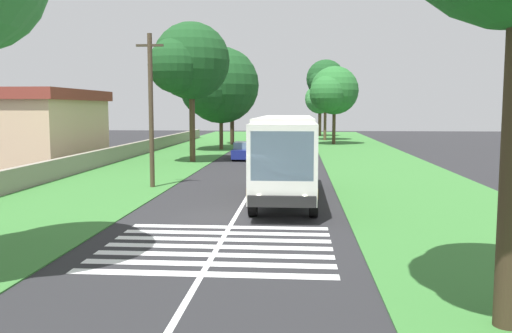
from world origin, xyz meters
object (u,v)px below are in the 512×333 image
(trailing_car_1, at_px, (293,144))
(roadside_tree_left_3, at_px, (231,74))
(trailing_car_0, at_px, (245,151))
(utility_pole, at_px, (151,108))
(roadside_tree_right_3, at_px, (333,92))
(trailing_car_2, at_px, (260,139))
(roadside_building, at_px, (20,126))
(roadside_tree_left_2, at_px, (219,88))
(coach_bus, at_px, (286,152))
(roadside_tree_right_1, at_px, (319,100))
(roadside_tree_left_0, at_px, (189,63))
(roadside_tree_right_0, at_px, (325,80))

(trailing_car_1, relative_size, roadside_tree_left_3, 0.41)
(trailing_car_0, height_order, utility_pole, utility_pole)
(roadside_tree_right_3, bearing_deg, trailing_car_1, 155.92)
(trailing_car_2, xyz_separation_m, roadside_building, (-21.83, 16.63, 2.12))
(roadside_tree_left_2, height_order, roadside_tree_right_3, roadside_tree_left_2)
(coach_bus, distance_m, utility_pole, 7.90)
(roadside_tree_right_1, xyz_separation_m, roadside_tree_right_3, (-18.40, -0.82, 0.59))
(trailing_car_2, bearing_deg, roadside_tree_left_0, 169.03)
(roadside_tree_left_0, xyz_separation_m, roadside_tree_left_2, (12.90, -0.43, -1.36))
(trailing_car_0, relative_size, roadside_building, 0.37)
(roadside_tree_left_0, bearing_deg, trailing_car_1, -33.07)
(roadside_tree_right_1, distance_m, roadside_tree_right_3, 18.43)
(trailing_car_0, relative_size, utility_pole, 0.55)
(coach_bus, xyz_separation_m, roadside_tree_left_2, (29.52, 7.30, 3.99))
(trailing_car_1, bearing_deg, trailing_car_0, 158.03)
(trailing_car_0, bearing_deg, roadside_building, 103.20)
(trailing_car_2, distance_m, roadside_tree_left_3, 7.96)
(roadside_tree_left_2, xyz_separation_m, roadside_tree_right_3, (8.70, -11.67, -0.18))
(roadside_tree_left_0, distance_m, roadside_tree_left_2, 12.98)
(roadside_tree_left_3, xyz_separation_m, utility_pole, (-33.78, -0.03, -3.83))
(roadside_tree_right_0, bearing_deg, trailing_car_0, 164.19)
(roadside_tree_right_1, height_order, utility_pole, utility_pole)
(trailing_car_1, height_order, roadside_tree_right_0, roadside_tree_right_0)
(roadside_tree_right_3, bearing_deg, roadside_tree_left_3, 96.49)
(trailing_car_2, relative_size, roadside_tree_left_0, 0.41)
(roadside_tree_left_0, distance_m, roadside_tree_right_3, 24.80)
(roadside_tree_left_2, relative_size, roadside_building, 0.86)
(trailing_car_0, relative_size, roadside_tree_left_0, 0.41)
(roadside_tree_right_1, bearing_deg, trailing_car_1, 172.91)
(trailing_car_1, distance_m, roadside_tree_right_0, 19.03)
(trailing_car_0, bearing_deg, roadside_tree_right_1, -11.02)
(coach_bus, relative_size, trailing_car_0, 2.60)
(utility_pole, bearing_deg, roadside_tree_left_2, 0.70)
(roadside_tree_left_2, bearing_deg, roadside_tree_left_0, 178.11)
(coach_bus, relative_size, utility_pole, 1.43)
(coach_bus, distance_m, roadside_tree_left_0, 19.09)
(roadside_tree_left_0, xyz_separation_m, roadside_building, (-1.37, 12.66, -4.71))
(trailing_car_0, height_order, trailing_car_2, same)
(roadside_building, bearing_deg, trailing_car_1, -56.90)
(trailing_car_0, xyz_separation_m, roadside_building, (-3.90, 16.65, 2.12))
(coach_bus, distance_m, trailing_car_2, 37.29)
(roadside_tree_left_0, bearing_deg, trailing_car_2, -10.97)
(roadside_tree_right_0, xyz_separation_m, utility_pole, (-42.72, 10.80, -3.59))
(trailing_car_0, height_order, roadside_tree_left_2, roadside_tree_left_2)
(trailing_car_0, height_order, roadside_tree_right_1, roadside_tree_right_1)
(coach_bus, bearing_deg, trailing_car_1, -0.13)
(coach_bus, bearing_deg, roadside_tree_right_3, -6.52)
(roadside_tree_right_0, relative_size, roadside_tree_right_1, 1.33)
(roadside_tree_left_3, xyz_separation_m, roadside_tree_right_1, (19.70, -10.56, -2.56))
(roadside_tree_left_0, height_order, utility_pole, roadside_tree_left_0)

